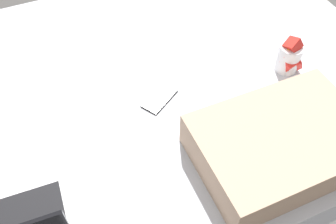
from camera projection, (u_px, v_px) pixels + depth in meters
bed_mattress at (166, 91)px, 149.13cm from camera, size 180.00×140.00×18.00cm
snack_cup at (289, 57)px, 139.56cm from camera, size 9.06×9.90×15.41cm
cell_phone at (160, 98)px, 133.94cm from camera, size 15.48×13.18×0.80cm
pillow at (280, 144)px, 113.88cm from camera, size 52.00×36.00×13.00cm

